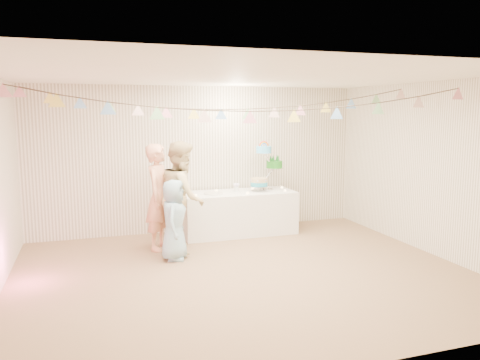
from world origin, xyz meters
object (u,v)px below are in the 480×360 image
object	(u,v)px
cake_stand	(266,167)
person_adult_b	(182,197)
person_adult_a	(159,197)
table	(238,213)
person_child	(174,220)

from	to	relation	value
cake_stand	person_adult_b	size ratio (longest dim) A/B	0.48
cake_stand	person_adult_a	distance (m)	2.11
table	person_child	bearing A→B (deg)	-140.41
person_adult_a	person_child	world-z (taller)	person_adult_a
person_adult_b	person_child	xyz separation A→B (m)	(-0.21, -0.38, -0.27)
person_adult_a	person_child	xyz separation A→B (m)	(0.12, -0.60, -0.24)
person_child	person_adult_b	bearing A→B (deg)	-9.47
cake_stand	person_adult_a	bearing A→B (deg)	-164.46
person_adult_a	person_child	distance (m)	0.66
person_adult_b	person_adult_a	bearing A→B (deg)	67.06
person_child	person_adult_a	bearing A→B (deg)	29.86
table	person_adult_b	world-z (taller)	person_adult_b
table	person_adult_b	distance (m)	1.44
cake_stand	person_adult_b	world-z (taller)	person_adult_b
person_adult_a	person_adult_b	distance (m)	0.39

